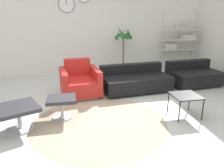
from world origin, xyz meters
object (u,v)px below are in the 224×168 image
(couch_second, at_px, (193,76))
(side_table, at_px, (186,97))
(armchair_red, at_px, (80,83))
(ottoman, at_px, (62,103))
(potted_plant, at_px, (123,51))
(shelf_unit, at_px, (180,38))
(couch_low, at_px, (135,81))

(couch_second, height_order, side_table, couch_second)
(armchair_red, relative_size, couch_second, 0.71)
(ottoman, relative_size, couch_second, 0.37)
(side_table, distance_m, potted_plant, 2.99)
(ottoman, relative_size, armchair_red, 0.52)
(couch_second, distance_m, potted_plant, 2.09)
(armchair_red, relative_size, side_table, 2.02)
(side_table, height_order, shelf_unit, shelf_unit)
(couch_low, height_order, shelf_unit, shelf_unit)
(couch_low, relative_size, couch_second, 1.23)
(couch_low, relative_size, shelf_unit, 0.89)
(ottoman, distance_m, shelf_unit, 4.56)
(couch_low, relative_size, potted_plant, 1.12)
(armchair_red, xyz_separation_m, shelf_unit, (3.20, 1.58, 0.77))
(couch_second, relative_size, potted_plant, 0.91)
(armchair_red, xyz_separation_m, couch_low, (1.33, 0.05, -0.06))
(ottoman, relative_size, side_table, 1.05)
(ottoman, xyz_separation_m, couch_low, (1.71, 1.17, -0.06))
(ottoman, bearing_deg, potted_plant, 55.81)
(couch_second, xyz_separation_m, potted_plant, (-1.57, 1.28, 0.49))
(ottoman, xyz_separation_m, potted_plant, (1.76, 2.59, 0.43))
(ottoman, height_order, couch_second, couch_second)
(potted_plant, relative_size, shelf_unit, 0.79)
(couch_low, bearing_deg, potted_plant, -98.09)
(armchair_red, bearing_deg, shelf_unit, -160.38)
(couch_low, bearing_deg, couch_second, 178.56)
(armchair_red, height_order, couch_second, armchair_red)
(armchair_red, distance_m, couch_low, 1.33)
(ottoman, relative_size, potted_plant, 0.34)
(potted_plant, xyz_separation_m, shelf_unit, (1.83, 0.11, 0.33))
(ottoman, xyz_separation_m, armchair_red, (0.38, 1.12, -0.00))
(ottoman, bearing_deg, shelf_unit, 37.01)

